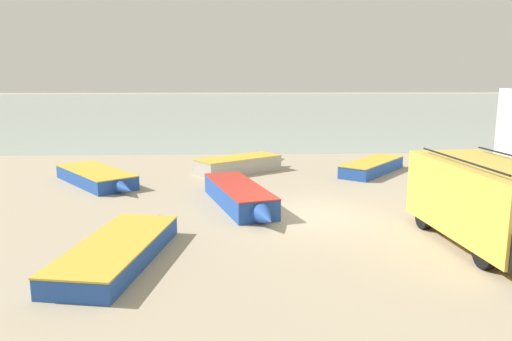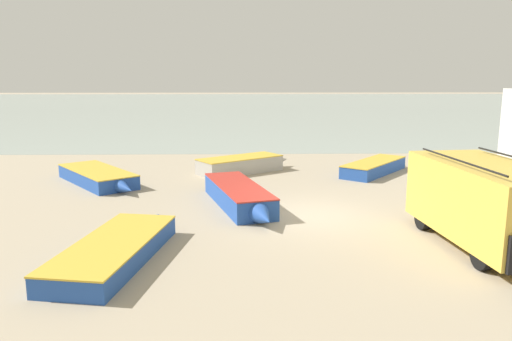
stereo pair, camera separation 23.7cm
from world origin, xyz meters
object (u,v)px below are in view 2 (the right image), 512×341
Objects in this scene: fishing_rowboat_3 at (243,164)px; fishing_rowboat_1 at (116,249)px; fishing_rowboat_2 at (99,177)px; fishing_rowboat_0 at (376,167)px; parked_van at (488,201)px; fishing_rowboat_4 at (240,197)px.

fishing_rowboat_1 is at bearing -140.15° from fishing_rowboat_3.
fishing_rowboat_3 reaches higher than fishing_rowboat_2.
fishing_rowboat_2 is 1.12× the size of fishing_rowboat_3.
fishing_rowboat_3 is at bearing -6.05° from fishing_rowboat_1.
fishing_rowboat_0 is at bearing -37.78° from fishing_rowboat_3.
fishing_rowboat_4 is (-6.25, 3.95, -0.83)m from parked_van.
parked_van is 7.44m from fishing_rowboat_4.
fishing_rowboat_0 is at bearing 176.35° from parked_van.
parked_van is 0.91× the size of fishing_rowboat_1.
fishing_rowboat_1 is at bearing 177.97° from fishing_rowboat_0.
fishing_rowboat_2 is at bearing -127.99° from parked_van.
fishing_rowboat_0 is 0.80× the size of fishing_rowboat_1.
fishing_rowboat_1 is 1.01× the size of fishing_rowboat_4.
fishing_rowboat_4 is (2.89, 4.64, 0.10)m from fishing_rowboat_1.
fishing_rowboat_3 is (2.99, 10.59, 0.09)m from fishing_rowboat_1.
fishing_rowboat_2 is at bearing -138.91° from fishing_rowboat_4.
fishing_rowboat_2 is (-11.92, 7.59, -0.89)m from parked_van.
fishing_rowboat_4 reaches higher than fishing_rowboat_3.
fishing_rowboat_4 is (5.66, -3.64, 0.07)m from fishing_rowboat_2.
fishing_rowboat_0 is 13.53m from fishing_rowboat_1.
fishing_rowboat_1 is 5.47m from fishing_rowboat_4.
parked_van is 1.04× the size of fishing_rowboat_2.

